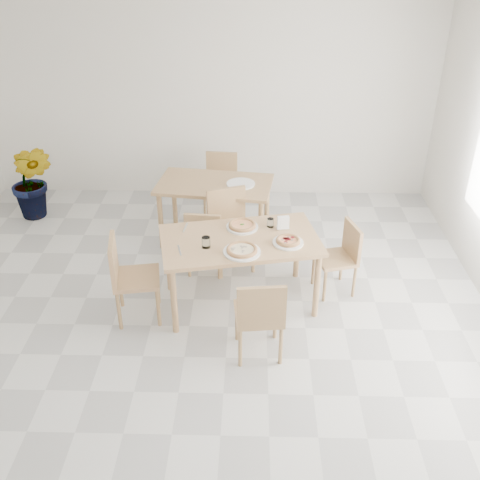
{
  "coord_description": "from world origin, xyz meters",
  "views": [
    {
      "loc": [
        0.6,
        -3.83,
        3.46
      ],
      "look_at": [
        0.48,
        0.85,
        0.74
      ],
      "focal_mm": 42.0,
      "sensor_mm": 36.0,
      "label": 1
    }
  ],
  "objects_px": {
    "potted_plant": "(32,181)",
    "pizza_pepperoni": "(288,240)",
    "chair_east": "(342,253)",
    "plate_mushroom": "(242,252)",
    "chair_south": "(260,314)",
    "pizza_margherita": "(242,225)",
    "chair_back_n": "(221,180)",
    "chair_west": "(127,273)",
    "pizza_mushroom": "(242,250)",
    "plate_margherita": "(242,227)",
    "napkin_holder": "(283,223)",
    "second_table": "(215,190)",
    "chair_back_s": "(205,237)",
    "plate_empty": "(241,184)",
    "chair_north": "(229,223)",
    "tumbler_b": "(270,223)",
    "tumbler_a": "(206,242)",
    "main_table": "(240,246)"
  },
  "relations": [
    {
      "from": "chair_north",
      "to": "pizza_mushroom",
      "type": "relative_size",
      "value": 2.86
    },
    {
      "from": "chair_back_n",
      "to": "chair_west",
      "type": "bearing_deg",
      "value": -103.78
    },
    {
      "from": "pizza_margherita",
      "to": "second_table",
      "type": "height_order",
      "value": "pizza_margherita"
    },
    {
      "from": "chair_north",
      "to": "chair_back_n",
      "type": "xyz_separation_m",
      "value": [
        -0.16,
        1.22,
        -0.04
      ]
    },
    {
      "from": "tumbler_b",
      "to": "napkin_holder",
      "type": "bearing_deg",
      "value": -21.72
    },
    {
      "from": "plate_mushroom",
      "to": "napkin_holder",
      "type": "relative_size",
      "value": 2.47
    },
    {
      "from": "chair_south",
      "to": "plate_margherita",
      "type": "height_order",
      "value": "chair_south"
    },
    {
      "from": "chair_south",
      "to": "chair_north",
      "type": "relative_size",
      "value": 0.95
    },
    {
      "from": "tumbler_b",
      "to": "pizza_mushroom",
      "type": "bearing_deg",
      "value": -118.4
    },
    {
      "from": "chair_south",
      "to": "napkin_holder",
      "type": "height_order",
      "value": "napkin_holder"
    },
    {
      "from": "chair_east",
      "to": "napkin_holder",
      "type": "bearing_deg",
      "value": -100.84
    },
    {
      "from": "chair_north",
      "to": "chair_west",
      "type": "height_order",
      "value": "chair_north"
    },
    {
      "from": "pizza_pepperoni",
      "to": "potted_plant",
      "type": "relative_size",
      "value": 0.26
    },
    {
      "from": "chair_back_s",
      "to": "chair_back_n",
      "type": "distance_m",
      "value": 1.45
    },
    {
      "from": "plate_mushroom",
      "to": "chair_back_s",
      "type": "relative_size",
      "value": 0.45
    },
    {
      "from": "plate_mushroom",
      "to": "plate_empty",
      "type": "xyz_separation_m",
      "value": [
        -0.05,
        1.51,
        0.0
      ]
    },
    {
      "from": "plate_mushroom",
      "to": "napkin_holder",
      "type": "height_order",
      "value": "napkin_holder"
    },
    {
      "from": "chair_back_s",
      "to": "plate_empty",
      "type": "bearing_deg",
      "value": -111.75
    },
    {
      "from": "chair_west",
      "to": "napkin_holder",
      "type": "xyz_separation_m",
      "value": [
        1.49,
        0.46,
        0.31
      ]
    },
    {
      "from": "pizza_pepperoni",
      "to": "chair_back_s",
      "type": "height_order",
      "value": "pizza_pepperoni"
    },
    {
      "from": "chair_north",
      "to": "second_table",
      "type": "bearing_deg",
      "value": 89.99
    },
    {
      "from": "chair_back_s",
      "to": "plate_empty",
      "type": "xyz_separation_m",
      "value": [
        0.37,
        0.72,
        0.31
      ]
    },
    {
      "from": "main_table",
      "to": "tumbler_b",
      "type": "bearing_deg",
      "value": 28.21
    },
    {
      "from": "tumbler_a",
      "to": "plate_empty",
      "type": "height_order",
      "value": "tumbler_a"
    },
    {
      "from": "chair_south",
      "to": "chair_east",
      "type": "bearing_deg",
      "value": -134.27
    },
    {
      "from": "tumbler_a",
      "to": "chair_back_s",
      "type": "bearing_deg",
      "value": 96.37
    },
    {
      "from": "chair_north",
      "to": "plate_margherita",
      "type": "xyz_separation_m",
      "value": [
        0.15,
        -0.54,
        0.25
      ]
    },
    {
      "from": "plate_mushroom",
      "to": "potted_plant",
      "type": "height_order",
      "value": "potted_plant"
    },
    {
      "from": "chair_back_s",
      "to": "plate_mushroom",
      "type": "bearing_deg",
      "value": 123.31
    },
    {
      "from": "plate_mushroom",
      "to": "plate_empty",
      "type": "bearing_deg",
      "value": 91.79
    },
    {
      "from": "main_table",
      "to": "pizza_mushroom",
      "type": "bearing_deg",
      "value": -96.28
    },
    {
      "from": "tumbler_a",
      "to": "chair_back_s",
      "type": "relative_size",
      "value": 0.14
    },
    {
      "from": "plate_empty",
      "to": "chair_north",
      "type": "bearing_deg",
      "value": -102.83
    },
    {
      "from": "napkin_holder",
      "to": "chair_west",
      "type": "bearing_deg",
      "value": -171.63
    },
    {
      "from": "pizza_margherita",
      "to": "pizza_mushroom",
      "type": "bearing_deg",
      "value": -89.03
    },
    {
      "from": "chair_north",
      "to": "napkin_holder",
      "type": "relative_size",
      "value": 6.27
    },
    {
      "from": "main_table",
      "to": "plate_mushroom",
      "type": "height_order",
      "value": "plate_mushroom"
    },
    {
      "from": "chair_east",
      "to": "plate_mushroom",
      "type": "bearing_deg",
      "value": -79.38
    },
    {
      "from": "chair_south",
      "to": "pizza_margherita",
      "type": "relative_size",
      "value": 2.49
    },
    {
      "from": "potted_plant",
      "to": "pizza_pepperoni",
      "type": "bearing_deg",
      "value": -30.99
    },
    {
      "from": "chair_east",
      "to": "pizza_margherita",
      "type": "bearing_deg",
      "value": -104.0
    },
    {
      "from": "tumbler_b",
      "to": "chair_north",
      "type": "bearing_deg",
      "value": 130.49
    },
    {
      "from": "chair_north",
      "to": "tumbler_b",
      "type": "xyz_separation_m",
      "value": [
        0.43,
        -0.51,
        0.28
      ]
    },
    {
      "from": "plate_margherita",
      "to": "tumbler_a",
      "type": "relative_size",
      "value": 3.0
    },
    {
      "from": "second_table",
      "to": "potted_plant",
      "type": "xyz_separation_m",
      "value": [
        -2.37,
        0.53,
        -0.15
      ]
    },
    {
      "from": "plate_margherita",
      "to": "napkin_holder",
      "type": "height_order",
      "value": "napkin_holder"
    },
    {
      "from": "chair_west",
      "to": "chair_east",
      "type": "distance_m",
      "value": 2.17
    },
    {
      "from": "pizza_pepperoni",
      "to": "chair_back_n",
      "type": "xyz_separation_m",
      "value": [
        -0.76,
        2.06,
        -0.31
      ]
    },
    {
      "from": "chair_south",
      "to": "plate_margherita",
      "type": "bearing_deg",
      "value": -86.66
    },
    {
      "from": "chair_east",
      "to": "plate_mushroom",
      "type": "distance_m",
      "value": 1.18
    }
  ]
}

